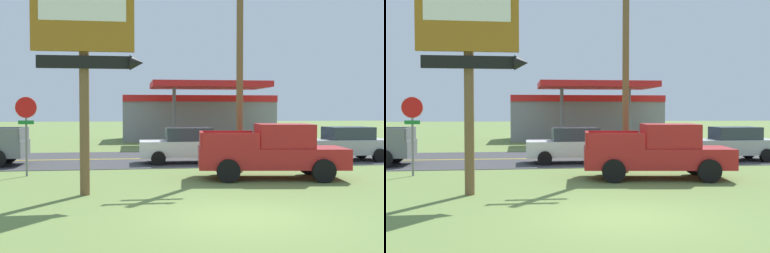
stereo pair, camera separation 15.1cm
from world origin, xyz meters
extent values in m
plane|color=olive|center=(0.00, 0.00, 0.00)|extent=(180.00, 180.00, 0.00)
cube|color=#3D3D3F|center=(0.00, 13.00, 0.01)|extent=(140.00, 8.00, 0.02)
cube|color=gold|center=(0.00, 13.00, 0.02)|extent=(126.00, 0.20, 0.01)
cylinder|color=brown|center=(-3.75, 3.36, 3.45)|extent=(0.28, 0.28, 6.89)
cube|color=#996019|center=(-3.75, 3.18, 5.35)|extent=(2.87, 0.16, 2.48)
cube|color=black|center=(-3.75, 3.18, 3.81)|extent=(2.58, 0.12, 0.36)
cone|color=black|center=(-2.26, 3.18, 3.81)|extent=(0.40, 0.44, 0.44)
cylinder|color=slate|center=(-6.25, 7.55, 1.10)|extent=(0.08, 0.08, 2.20)
cylinder|color=red|center=(-6.25, 7.52, 2.55)|extent=(0.76, 0.03, 0.76)
cylinder|color=white|center=(-6.25, 7.54, 2.55)|extent=(0.80, 0.01, 0.80)
cube|color=#19722D|center=(-6.25, 7.52, 2.00)|extent=(0.56, 0.03, 0.14)
cylinder|color=brown|center=(1.82, 7.54, 4.58)|extent=(0.26, 0.26, 9.16)
cube|color=gray|center=(3.03, 27.99, 1.80)|extent=(12.00, 6.00, 3.60)
cube|color=red|center=(3.03, 24.94, 3.35)|extent=(12.00, 0.12, 0.50)
cube|color=red|center=(3.03, 21.99, 4.20)|extent=(8.00, 5.00, 0.40)
cylinder|color=slate|center=(0.63, 21.99, 2.10)|extent=(0.24, 0.24, 4.20)
cylinder|color=slate|center=(5.43, 21.99, 2.10)|extent=(0.24, 0.24, 4.20)
cube|color=red|center=(2.56, 5.78, 0.76)|extent=(5.40, 2.59, 0.72)
cube|color=red|center=(3.01, 5.73, 1.54)|extent=(2.11, 2.02, 0.84)
cube|color=#28333D|center=(3.89, 5.62, 1.54)|extent=(0.31, 1.66, 0.71)
cube|color=red|center=(1.16, 6.89, 1.40)|extent=(1.95, 0.36, 0.56)
cube|color=red|center=(0.93, 5.06, 1.40)|extent=(1.95, 0.36, 0.56)
cube|color=red|center=(0.08, 6.10, 1.40)|extent=(0.35, 1.88, 0.56)
cylinder|color=black|center=(4.28, 6.55, 0.40)|extent=(0.83, 0.38, 0.80)
cylinder|color=black|center=(4.04, 4.61, 0.40)|extent=(0.83, 0.38, 0.80)
cylinder|color=black|center=(1.09, 6.96, 0.40)|extent=(0.83, 0.38, 0.80)
cylinder|color=black|center=(0.84, 5.01, 0.40)|extent=(0.83, 0.38, 0.80)
cube|color=slate|center=(-8.10, 11.92, 1.40)|extent=(1.95, 0.12, 0.56)
cube|color=slate|center=(-7.12, 11.00, 1.40)|extent=(0.12, 1.88, 0.56)
cylinder|color=black|center=(-8.01, 11.98, 0.40)|extent=(0.80, 0.28, 0.80)
cube|color=#A8AAAF|center=(7.89, 11.00, 0.68)|extent=(4.20, 1.76, 0.72)
cube|color=#2D3842|center=(8.04, 11.00, 1.34)|extent=(2.10, 1.56, 0.60)
cylinder|color=black|center=(6.58, 10.12, 0.32)|extent=(0.64, 0.24, 0.64)
cylinder|color=black|center=(6.58, 11.88, 0.32)|extent=(0.64, 0.24, 0.64)
cylinder|color=black|center=(9.19, 10.12, 0.32)|extent=(0.64, 0.24, 0.64)
cylinder|color=black|center=(9.19, 11.88, 0.32)|extent=(0.64, 0.24, 0.64)
cube|color=silver|center=(0.09, 11.00, 0.68)|extent=(4.20, 1.76, 0.72)
cube|color=#2D3842|center=(0.24, 11.00, 1.34)|extent=(2.10, 1.56, 0.60)
cylinder|color=black|center=(-1.21, 10.12, 0.32)|extent=(0.64, 0.24, 0.64)
cylinder|color=black|center=(-1.21, 11.88, 0.32)|extent=(0.64, 0.24, 0.64)
cylinder|color=black|center=(1.40, 10.12, 0.32)|extent=(0.64, 0.24, 0.64)
cylinder|color=black|center=(1.40, 11.88, 0.32)|extent=(0.64, 0.24, 0.64)
camera|label=1|loc=(-2.46, -10.31, 2.46)|focal=43.56mm
camera|label=2|loc=(-2.31, -10.33, 2.46)|focal=43.56mm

